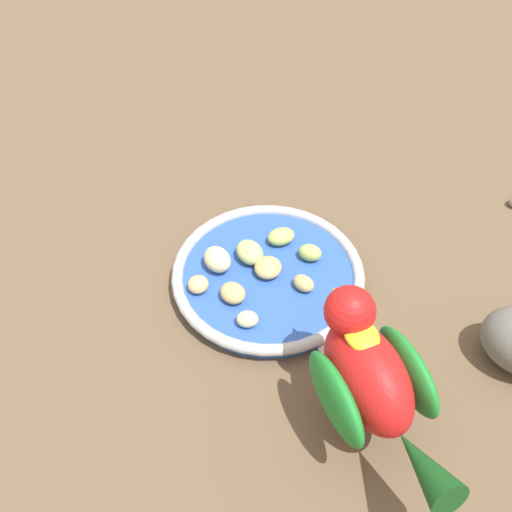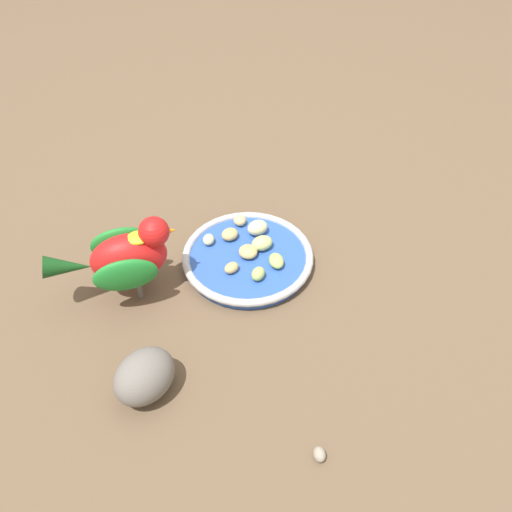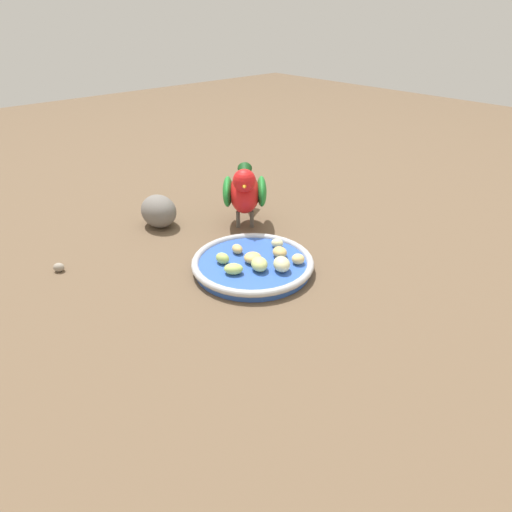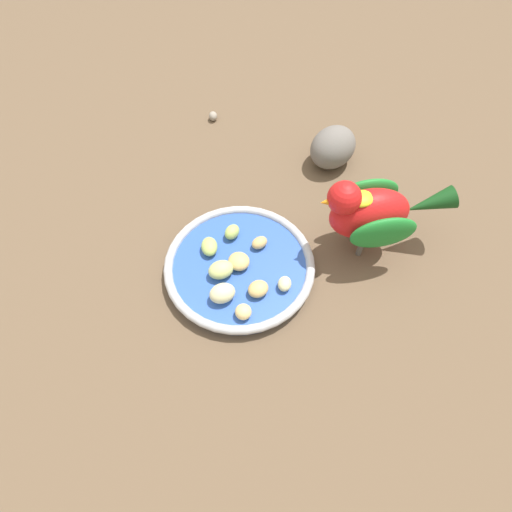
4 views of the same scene
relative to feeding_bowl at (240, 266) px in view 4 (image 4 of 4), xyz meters
The scene contains 14 objects.
ground_plane 0.02m from the feeding_bowl, 74.58° to the left, with size 4.00×4.00×0.00m, color brown.
feeding_bowl is the anchor object (origin of this frame).
apple_piece_0 0.01m from the feeding_bowl, 44.57° to the left, with size 0.03×0.03×0.02m, color tan.
apple_piece_1 0.06m from the feeding_bowl, 38.17° to the right, with size 0.03×0.02×0.02m, color #B2CC66.
apple_piece_2 0.06m from the feeding_bowl, ahead, with size 0.04×0.03×0.02m, color #B2CC66.
apple_piece_3 0.04m from the feeding_bowl, 70.68° to the left, with size 0.04×0.03×0.03m, color #C6D17A.
apple_piece_4 0.07m from the feeding_bowl, 107.03° to the left, with size 0.04×0.03×0.03m, color beige.
apple_piece_5 0.06m from the feeding_bowl, 158.55° to the left, with size 0.03×0.03×0.02m, color tan.
apple_piece_6 0.05m from the feeding_bowl, 92.12° to the right, with size 0.03×0.02×0.02m, color tan.
apple_piece_7 0.08m from the feeding_bowl, behind, with size 0.03×0.02×0.02m, color beige.
apple_piece_8 0.09m from the feeding_bowl, 133.90° to the left, with size 0.02×0.02×0.02m, color #E5C67F.
parrot 0.22m from the feeding_bowl, 126.88° to the right, with size 0.17×0.18×0.15m.
rock_large 0.30m from the feeding_bowl, 85.39° to the right, with size 0.09×0.08×0.07m, color slate.
pebble_0 0.37m from the feeding_bowl, 41.51° to the right, with size 0.02×0.02×0.02m, color gray.
Camera 4 is at (-0.26, 0.25, 0.59)m, focal length 30.80 mm.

